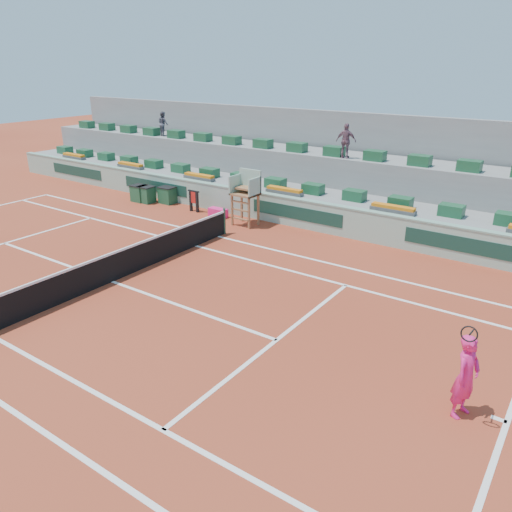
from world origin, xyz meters
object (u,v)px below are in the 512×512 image
(player_bag, at_px, (218,213))
(umpire_chair, at_px, (246,190))
(tennis_player, at_px, (466,376))
(drink_cooler_a, at_px, (168,195))

(player_bag, height_order, umpire_chair, umpire_chair)
(player_bag, relative_size, tennis_player, 0.40)
(umpire_chair, bearing_deg, player_bag, 175.00)
(player_bag, xyz_separation_m, umpire_chair, (1.74, -0.15, 1.34))
(player_bag, xyz_separation_m, tennis_player, (12.77, -7.92, 0.71))
(tennis_player, bearing_deg, umpire_chair, 144.85)
(drink_cooler_a, distance_m, tennis_player, 18.35)
(umpire_chair, xyz_separation_m, tennis_player, (11.03, -7.77, -0.63))
(umpire_chair, distance_m, drink_cooler_a, 5.46)
(player_bag, distance_m, tennis_player, 15.04)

